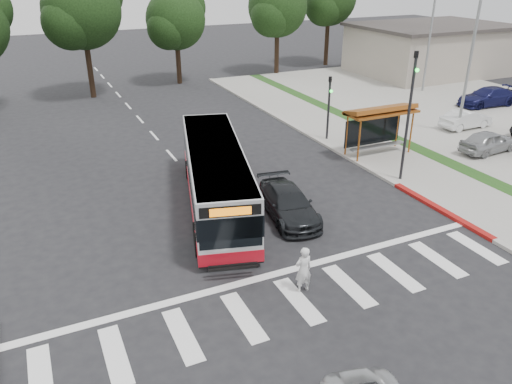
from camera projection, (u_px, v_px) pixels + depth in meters
ground at (239, 233)px, 20.66m from camera, size 140.00×140.00×0.00m
sidewalk_east at (350, 139)px, 31.41m from camera, size 4.00×40.00×0.12m
curb_east at (323, 143)px, 30.64m from camera, size 0.30×40.00×0.15m
curb_east_red at (441, 210)px, 22.42m from camera, size 0.32×6.00×0.15m
parking_lot at (467, 109)px, 37.65m from camera, size 18.00×36.00×0.10m
commercial_building at (430, 50)px, 49.29m from camera, size 14.00×10.00×4.40m
building_roof_cap at (434, 26)px, 48.30m from camera, size 14.60×10.60×0.30m
crosswalk_ladder at (299, 300)px, 16.54m from camera, size 18.00×2.60×0.01m
bus_shelter at (380, 116)px, 27.99m from camera, size 4.20×1.60×2.86m
traffic_signal_ne_tall at (410, 107)px, 23.92m from camera, size 0.18×0.37×6.50m
traffic_signal_ne_short at (329, 102)px, 30.27m from camera, size 0.18×0.37×4.00m
lot_light_front at (474, 40)px, 29.98m from camera, size 1.90×0.35×9.01m
lot_light_mid at (432, 20)px, 40.50m from camera, size 1.90×0.35×9.01m
tree_ne_a at (278, 6)px, 47.20m from camera, size 6.16×5.74×9.30m
tree_north_a at (82, 8)px, 38.46m from camera, size 6.60×6.15×10.17m
tree_north_b at (176, 18)px, 43.68m from camera, size 5.72×5.33×8.43m
transit_bus at (216, 178)px, 22.34m from camera, size 5.10×11.10×2.81m
pedestrian at (303, 270)px, 16.67m from camera, size 0.63×0.42×1.71m
dark_sedan at (288, 204)px, 21.68m from camera, size 2.48×4.73×1.31m
parked_car_0 at (489, 141)px, 28.86m from camera, size 3.90×1.82×1.29m
parked_car_1 at (466, 119)px, 33.07m from camera, size 3.68×1.32×1.21m
parked_car_3 at (488, 97)px, 38.17m from camera, size 4.91×2.31×1.39m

